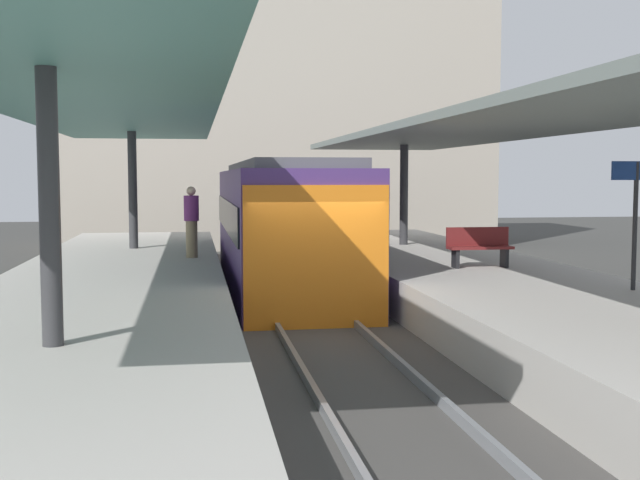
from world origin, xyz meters
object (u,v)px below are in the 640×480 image
(platform_bench, at_px, (479,246))
(platform_sign, at_px, (636,196))
(commuter_train, at_px, (282,226))
(passenger_near_bench, at_px, (191,221))

(platform_bench, relative_size, platform_sign, 0.63)
(commuter_train, distance_m, passenger_near_bench, 2.25)
(commuter_train, xyz_separation_m, passenger_near_bench, (-2.23, -0.22, 0.17))
(commuter_train, bearing_deg, platform_sign, -52.99)
(passenger_near_bench, bearing_deg, commuter_train, 5.63)
(platform_sign, height_order, passenger_near_bench, platform_sign)
(platform_sign, bearing_deg, commuter_train, 127.01)
(commuter_train, height_order, platform_bench, commuter_train)
(commuter_train, relative_size, platform_bench, 7.94)
(commuter_train, xyz_separation_m, platform_bench, (3.89, -3.31, -0.26))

